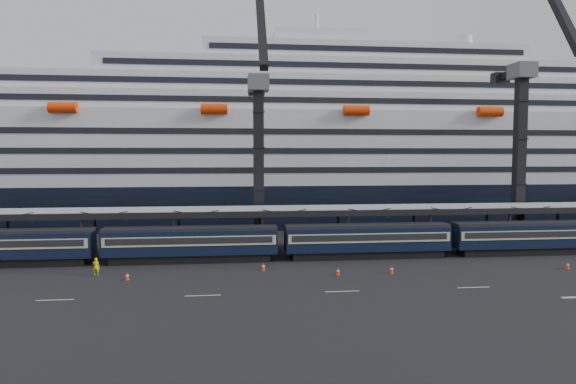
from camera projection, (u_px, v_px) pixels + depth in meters
name	position (u px, v px, depth m)	size (l,w,h in m)	color
ground	(474.00, 276.00, 50.17)	(260.00, 260.00, 0.00)	black
train	(395.00, 238.00, 59.41)	(133.05, 3.00, 4.05)	black
canopy	(422.00, 208.00, 63.67)	(130.00, 6.25, 5.53)	#96999E
cruise_ship	(353.00, 152.00, 94.74)	(214.09, 28.84, 34.00)	black
crane_dark_near	(259.00, 154.00, 65.52)	(4.50, 17.75, 35.08)	#4A4C52
crane_dark_mid	(522.00, 144.00, 68.30)	(4.50, 18.24, 39.64)	#4A4C52
worker	(96.00, 266.00, 50.65)	(0.63, 0.42, 1.74)	yellow
traffic_cone_a	(127.00, 276.00, 48.71)	(0.40, 0.40, 0.79)	#F63707
traffic_cone_b	(263.00, 266.00, 52.79)	(0.42, 0.42, 0.83)	#F63707
traffic_cone_c	(392.00, 269.00, 51.38)	(0.43, 0.43, 0.87)	#F63707
traffic_cone_d	(338.00, 271.00, 50.70)	(0.39, 0.39, 0.78)	#F63707
traffic_cone_e	(568.00, 265.00, 53.49)	(0.42, 0.42, 0.84)	#F63707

